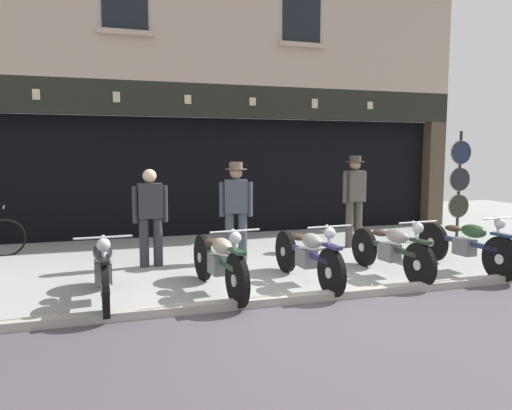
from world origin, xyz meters
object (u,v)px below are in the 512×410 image
motorcycle_center_left (219,261)px  motorcycle_center_right (391,248)px  advert_board_near (151,155)px  motorcycle_right (466,244)px  salesman_left (150,213)px  motorcycle_left (103,268)px  tyre_sign_pole (460,180)px  motorcycle_center (307,254)px  advert_board_far (96,162)px  salesman_right (354,196)px  shopkeeper_center (236,206)px

motorcycle_center_left → motorcycle_center_right: (2.63, 0.09, -0.01)m
motorcycle_center_left → advert_board_near: size_ratio=1.88×
motorcycle_right → salesman_left: bearing=-23.5°
motorcycle_left → tyre_sign_pole: size_ratio=0.86×
motorcycle_center → tyre_sign_pole: 5.21m
motorcycle_center_left → advert_board_far: size_ratio=2.00×
motorcycle_right → advert_board_far: size_ratio=2.04×
salesman_right → advert_board_far: 5.38m
advert_board_near → advert_board_far: bearing=-180.0°
motorcycle_center → salesman_left: bearing=-43.9°
motorcycle_center_right → shopkeeper_center: shopkeeper_center is taller
advert_board_far → motorcycle_left: bearing=-88.1°
motorcycle_right → shopkeeper_center: bearing=-30.9°
tyre_sign_pole → advert_board_near: advert_board_near is taller
motorcycle_center → advert_board_far: 5.52m
motorcycle_center → advert_board_near: 5.07m
motorcycle_right → salesman_right: size_ratio=1.16×
motorcycle_center → advert_board_near: size_ratio=1.91×
tyre_sign_pole → motorcycle_center_left: bearing=-156.9°
motorcycle_center_left → advert_board_near: (-0.46, 4.63, 1.36)m
motorcycle_right → salesman_left: size_ratio=1.31×
motorcycle_right → motorcycle_center_right: bearing=-5.5°
salesman_left → salesman_right: 3.97m
motorcycle_center → shopkeeper_center: (-0.58, 1.67, 0.52)m
motorcycle_center → shopkeeper_center: size_ratio=1.22×
motorcycle_center_right → salesman_left: size_ratio=1.25×
salesman_left → advert_board_far: size_ratio=1.56×
motorcycle_left → advert_board_near: advert_board_near is taller
motorcycle_right → advert_board_near: (-4.38, 4.59, 1.36)m
motorcycle_center_right → salesman_right: (0.59, 2.20, 0.58)m
shopkeeper_center → advert_board_far: 3.75m
motorcycle_left → shopkeeper_center: size_ratio=1.18×
motorcycle_center_left → motorcycle_center: bearing=176.7°
motorcycle_left → motorcycle_center_left: size_ratio=0.98×
motorcycle_center_right → motorcycle_center_left: bearing=-1.5°
motorcycle_left → salesman_left: salesman_left is taller
advert_board_near → advert_board_far: 1.14m
motorcycle_center → motorcycle_center_right: motorcycle_center is taller
motorcycle_center_right → motorcycle_right: 1.30m
motorcycle_center_right → tyre_sign_pole: size_ratio=0.86×
motorcycle_center → salesman_left: 2.66m
motorcycle_center → motorcycle_center_right: 1.35m
tyre_sign_pole → advert_board_far: bearing=163.8°
advert_board_far → motorcycle_right: bearing=-39.8°
salesman_left → shopkeeper_center: size_ratio=0.94×
motorcycle_center → tyre_sign_pole: (4.54, 2.42, 0.83)m
motorcycle_center_left → advert_board_far: advert_board_far is taller
motorcycle_center_right → motorcycle_left: bearing=-2.8°
motorcycle_center → motorcycle_right: (2.64, -0.03, 0.01)m
advert_board_near → shopkeeper_center: bearing=-68.3°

